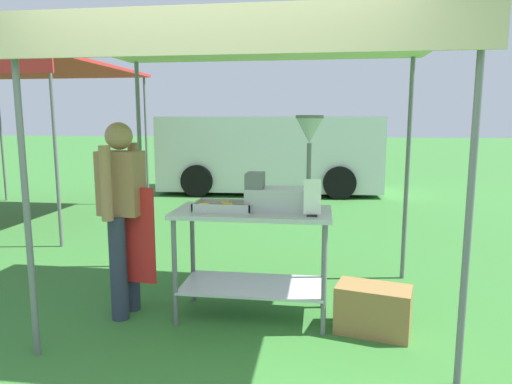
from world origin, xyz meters
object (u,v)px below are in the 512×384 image
at_px(vendor, 123,209).
at_px(supply_crate, 373,309).
at_px(van_white, 270,153).
at_px(neighbour_tent, 14,70).
at_px(stall_canopy, 254,47).
at_px(donut_fryer, 285,182).
at_px(donut_tray, 223,207).
at_px(menu_sign, 312,200).
at_px(donut_cart, 253,240).

distance_m(vendor, supply_crate, 2.15).
xyz_separation_m(van_white, neighbour_tent, (-3.67, -3.58, 1.52)).
xyz_separation_m(vendor, neighbour_tent, (-3.23, 3.37, 1.49)).
relative_size(stall_canopy, van_white, 0.61).
bearing_deg(vendor, donut_fryer, 5.93).
bearing_deg(donut_fryer, supply_crate, -15.88).
height_order(supply_crate, neighbour_tent, neighbour_tent).
height_order(stall_canopy, van_white, stall_canopy).
bearing_deg(vendor, supply_crate, -1.79).
relative_size(supply_crate, neighbour_tent, 0.19).
distance_m(donut_fryer, supply_crate, 1.20).
relative_size(donut_tray, vendor, 0.29).
xyz_separation_m(donut_fryer, neighbour_tent, (-4.55, 3.23, 1.26)).
distance_m(menu_sign, supply_crate, 0.97).
height_order(vendor, neighbour_tent, neighbour_tent).
xyz_separation_m(stall_canopy, van_white, (-0.61, 6.75, -1.32)).
bearing_deg(van_white, supply_crate, -77.33).
xyz_separation_m(supply_crate, van_white, (-1.58, 7.01, 0.69)).
relative_size(donut_fryer, menu_sign, 2.67).
relative_size(donut_tray, supply_crate, 0.76).
bearing_deg(vendor, donut_tray, 4.40).
distance_m(donut_tray, vendor, 0.83).
xyz_separation_m(stall_canopy, supply_crate, (0.96, -0.26, -2.01)).
bearing_deg(van_white, donut_fryer, -82.70).
xyz_separation_m(donut_cart, donut_tray, (-0.24, -0.04, 0.27)).
bearing_deg(vendor, van_white, 86.32).
height_order(donut_tray, neighbour_tent, neighbour_tent).
xyz_separation_m(menu_sign, vendor, (-1.54, 0.08, -0.13)).
relative_size(menu_sign, neighbour_tent, 0.09).
height_order(donut_tray, donut_fryer, donut_fryer).
bearing_deg(menu_sign, stall_canopy, 149.82).
bearing_deg(donut_fryer, van_white, 97.30).
bearing_deg(donut_tray, stall_canopy, 30.35).
xyz_separation_m(stall_canopy, vendor, (-1.06, -0.20, -1.29)).
bearing_deg(stall_canopy, supply_crate, -15.37).
bearing_deg(supply_crate, van_white, 102.67).
height_order(donut_fryer, menu_sign, donut_fryer).
bearing_deg(donut_tray, donut_fryer, 8.45).
bearing_deg(neighbour_tent, vendor, -46.22).
relative_size(stall_canopy, supply_crate, 4.90).
relative_size(donut_cart, donut_tray, 2.70).
relative_size(stall_canopy, donut_fryer, 3.96).
bearing_deg(supply_crate, neighbour_tent, 146.84).
bearing_deg(stall_canopy, donut_cart, -90.00).
distance_m(donut_cart, menu_sign, 0.63).
distance_m(menu_sign, vendor, 1.55).
bearing_deg(van_white, neighbour_tent, -135.74).
relative_size(vendor, neighbour_tent, 0.49).
xyz_separation_m(donut_tray, van_white, (-0.38, 6.88, -0.05)).
distance_m(donut_fryer, vendor, 1.35).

